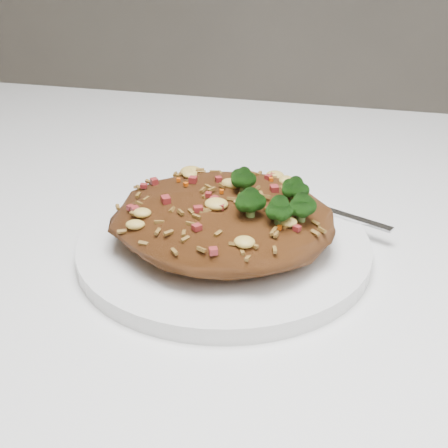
{
  "coord_description": "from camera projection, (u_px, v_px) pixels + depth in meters",
  "views": [
    {
      "loc": [
        0.17,
        -0.49,
        1.02
      ],
      "look_at": [
        0.06,
        -0.05,
        0.78
      ],
      "focal_mm": 50.0,
      "sensor_mm": 36.0,
      "label": 1
    }
  ],
  "objects": [
    {
      "name": "fork",
      "position": [
        318.0,
        207.0,
        0.57
      ],
      "size": [
        0.15,
        0.08,
        0.0
      ],
      "rotation": [
        0.0,
        0.0,
        -0.42
      ],
      "color": "silver",
      "rests_on": "plate"
    },
    {
      "name": "plate",
      "position": [
        224.0,
        247.0,
        0.53
      ],
      "size": [
        0.24,
        0.24,
        0.01
      ],
      "primitive_type": "cylinder",
      "color": "white",
      "rests_on": "dining_table"
    },
    {
      "name": "dining_table",
      "position": [
        177.0,
        301.0,
        0.62
      ],
      "size": [
        1.2,
        0.8,
        0.75
      ],
      "color": "white",
      "rests_on": "ground"
    },
    {
      "name": "fried_rice",
      "position": [
        225.0,
        210.0,
        0.51
      ],
      "size": [
        0.18,
        0.17,
        0.06
      ],
      "color": "brown",
      "rests_on": "plate"
    }
  ]
}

